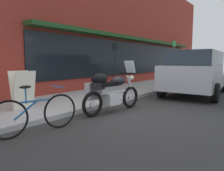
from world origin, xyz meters
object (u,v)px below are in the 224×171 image
at_px(touring_motorcycle, 109,90).
at_px(parking_sign_pole, 173,58).
at_px(sandwich_board_sign, 23,90).
at_px(parked_minivan, 197,72).
at_px(parked_bicycle, 36,114).

bearing_deg(touring_motorcycle, parking_sign_pole, 8.97).
bearing_deg(parking_sign_pole, touring_motorcycle, -171.03).
bearing_deg(touring_motorcycle, sandwich_board_sign, 130.82).
bearing_deg(parking_sign_pole, parked_minivan, -140.90).
relative_size(parked_bicycle, parking_sign_pole, 0.70).
xyz_separation_m(touring_motorcycle, parked_minivan, (4.64, -0.90, 0.34)).
bearing_deg(sandwich_board_sign, parking_sign_pole, -3.96).
relative_size(touring_motorcycle, sandwich_board_sign, 2.08).
xyz_separation_m(touring_motorcycle, parked_bicycle, (-2.15, 0.06, -0.22)).
xyz_separation_m(parked_bicycle, sandwich_board_sign, (0.66, 1.66, 0.24)).
relative_size(sandwich_board_sign, parking_sign_pole, 0.41).
height_order(sandwich_board_sign, parking_sign_pole, parking_sign_pole).
bearing_deg(sandwich_board_sign, parked_bicycle, -111.70).
bearing_deg(parking_sign_pole, parked_bicycle, -173.46).
bearing_deg(parked_bicycle, sandwich_board_sign, 68.30).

